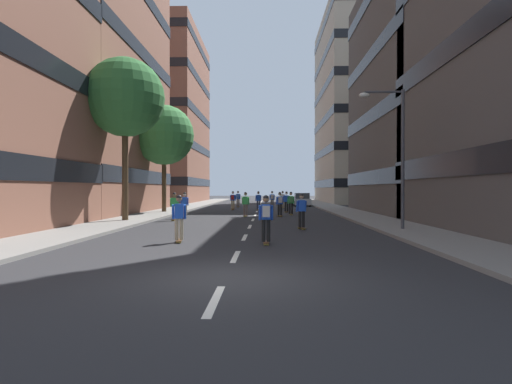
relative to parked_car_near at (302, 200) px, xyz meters
name	(u,v)px	position (x,y,z in m)	size (l,w,h in m)	color
ground_plane	(257,211)	(-4.87, -11.61, -0.70)	(168.95, 168.95, 0.00)	#28282B
sidewalk_left	(180,209)	(-12.44, -8.09, -0.63)	(3.00, 77.43, 0.14)	gray
sidewalk_right	(337,209)	(2.70, -8.09, -0.63)	(3.00, 77.43, 0.14)	gray
lane_markings	(258,210)	(-4.87, -9.27, -0.70)	(0.16, 67.20, 0.01)	silver
building_left_far	(144,118)	(-22.32, 14.00, 11.78)	(16.88, 20.50, 24.77)	brown
building_right_mid	(475,92)	(12.59, -14.80, 9.01)	(16.88, 17.62, 19.25)	#4C4744
building_right_far	(380,109)	(12.59, 14.00, 13.05)	(16.88, 21.83, 27.32)	#B2A893
parked_car_near	(302,200)	(0.00, 0.00, 0.00)	(1.82, 4.40, 1.52)	#B2B7BF
street_tree_near	(125,98)	(-12.44, -24.04, 6.74)	(4.69, 4.69, 9.67)	#4C3823
street_tree_mid	(164,135)	(-12.44, -14.41, 5.70)	(4.91, 4.91, 8.73)	#4C3823
streetlamp_right	(395,143)	(2.03, -29.20, 3.44)	(2.13, 0.30, 6.50)	#3F3F44
skater_0	(302,209)	(-2.24, -28.15, 0.29)	(0.57, 0.92, 1.78)	brown
skater_1	(286,201)	(-2.32, -12.83, 0.29)	(0.56, 0.92, 1.78)	brown
skater_2	(258,200)	(-4.78, -9.70, 0.29)	(0.57, 0.92, 1.78)	brown
skater_3	(233,199)	(-7.23, -8.85, 0.32)	(0.55, 0.92, 1.78)	brown
skater_4	(283,199)	(-2.35, -4.69, 0.29)	(0.56, 0.92, 1.78)	brown
skater_5	(291,202)	(-2.14, -16.62, 0.32)	(0.54, 0.91, 1.78)	brown
skater_6	(185,204)	(-9.55, -20.54, 0.29)	(0.56, 0.92, 1.78)	brown
skater_7	(174,205)	(-9.79, -22.62, 0.29)	(0.54, 0.91, 1.78)	brown
skater_8	(246,203)	(-5.51, -18.60, 0.29)	(0.55, 0.92, 1.78)	brown
skater_9	(266,216)	(-3.98, -33.95, 0.32)	(0.54, 0.91, 1.78)	brown
skater_10	(238,198)	(-7.16, -2.63, 0.32)	(0.56, 0.92, 1.78)	brown
skater_11	(179,216)	(-7.24, -33.44, 0.29)	(0.56, 0.92, 1.78)	brown
skater_12	(272,198)	(-3.46, -5.68, 0.32)	(0.55, 0.91, 1.78)	brown
skater_13	(280,203)	(-3.04, -18.50, 0.32)	(0.57, 0.92, 1.78)	brown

